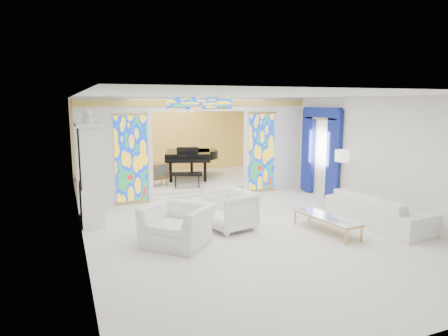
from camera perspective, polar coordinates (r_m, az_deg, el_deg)
name	(u,v)px	position (r m, az deg, el deg)	size (l,w,h in m)	color
floor	(225,214)	(10.40, 0.09, -6.54)	(12.00, 12.00, 0.00)	silver
ceiling	(225,96)	(10.00, 0.09, 10.23)	(7.00, 12.00, 0.02)	white
wall_back	(166,137)	(15.77, -8.22, 4.39)	(7.00, 0.02, 3.00)	silver
wall_front	(421,221)	(5.17, 26.35, -6.85)	(7.00, 0.02, 3.00)	silver
wall_left	(78,164)	(9.35, -20.17, 0.48)	(0.02, 12.00, 3.00)	silver
wall_right	(338,150)	(11.85, 15.97, 2.48)	(0.02, 12.00, 3.00)	silver
partition_wall	(199,143)	(11.93, -3.55, 3.61)	(7.00, 0.22, 3.00)	silver
stained_glass_left	(131,159)	(11.39, -13.09, 1.31)	(0.90, 0.04, 2.40)	gold
stained_glass_right	(261,152)	(12.66, 5.36, 2.31)	(0.90, 0.04, 2.40)	gold
stained_glass_transom	(200,103)	(11.77, -3.44, 9.22)	(2.00, 0.04, 0.34)	gold
alcove_platform	(181,181)	(14.15, -6.21, -1.91)	(6.80, 3.80, 0.18)	silver
gold_curtain_back	(167,137)	(15.66, -8.11, 4.36)	(6.70, 0.10, 2.90)	#F7C656
chandelier	(186,111)	(13.84, -5.48, 8.11)	(0.48, 0.48, 0.30)	#CF9348
blue_drapes	(320,145)	(12.34, 13.62, 3.20)	(0.14, 1.85, 2.65)	navy
china_cabinet	(90,174)	(10.01, -18.58, -0.80)	(0.56, 1.46, 2.72)	white
armchair_left	(177,225)	(8.17, -6.71, -8.09)	(1.26, 1.10, 0.82)	white
armchair_right	(230,211)	(9.03, 0.86, -6.11)	(0.95, 0.97, 0.89)	silver
sofa	(378,210)	(10.02, 21.15, -5.61)	(2.54, 0.99, 0.74)	white
side_table	(192,214)	(8.93, -4.54, -6.55)	(0.62, 0.62, 0.62)	white
vase	(192,200)	(8.85, -4.57, -4.61)	(0.18, 0.18, 0.19)	silver
coffee_table	(327,217)	(9.13, 14.44, -6.85)	(0.73, 1.75, 0.38)	white
floor_lamp	(342,159)	(11.23, 16.51, 1.31)	(0.46, 0.46, 1.58)	#CF9348
grand_piano	(192,155)	(14.30, -4.56, 1.80)	(2.41, 3.04, 1.17)	black
tv_console	(157,171)	(13.02, -9.49, -0.49)	(0.73, 0.62, 0.72)	brown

